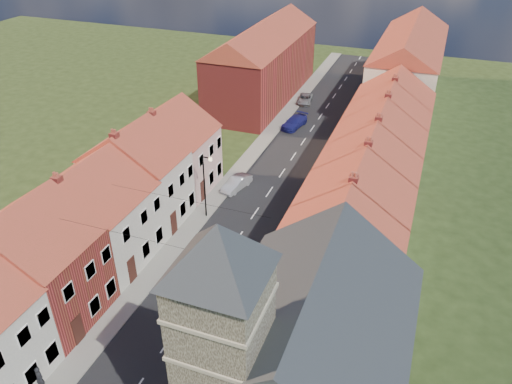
% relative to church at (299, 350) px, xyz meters
% --- Properties ---
extents(road, '(7.00, 90.00, 0.02)m').
position_rel_church_xyz_m(road, '(-9.36, 26.68, -5.87)').
color(road, black).
rests_on(road, ground).
extents(pavement_left, '(1.80, 90.00, 0.12)m').
position_rel_church_xyz_m(pavement_left, '(-13.76, 26.68, -5.82)').
color(pavement_left, slate).
rests_on(pavement_left, ground).
extents(pavement_right, '(1.80, 90.00, 0.12)m').
position_rel_church_xyz_m(pavement_right, '(-4.96, 26.68, -5.82)').
color(pavement_right, slate).
rests_on(pavement_right, ground).
extents(church, '(11.25, 14.25, 15.20)m').
position_rel_church_xyz_m(church, '(0.00, 0.00, 0.00)').
color(church, '#2A241D').
rests_on(church, ground).
extents(cottage_r_tudor, '(8.30, 5.20, 9.00)m').
position_rel_church_xyz_m(cottage_r_tudor, '(-0.09, 9.37, -1.41)').
color(cottage_r_tudor, '#F3EECC').
rests_on(cottage_r_tudor, ground).
extents(cottage_r_white_near, '(8.30, 6.00, 9.00)m').
position_rel_church_xyz_m(cottage_r_white_near, '(-0.06, 14.77, -1.40)').
color(cottage_r_white_near, '#F3EECC').
rests_on(cottage_r_white_near, ground).
extents(cottage_r_cream_mid, '(8.30, 5.20, 9.00)m').
position_rel_church_xyz_m(cottage_r_cream_mid, '(-0.06, 20.17, -1.40)').
color(cottage_r_cream_mid, '#F3EECC').
rests_on(cottage_r_cream_mid, ground).
extents(cottage_r_pink, '(8.30, 6.00, 9.00)m').
position_rel_church_xyz_m(cottage_r_pink, '(-0.06, 25.57, -1.40)').
color(cottage_r_pink, '#AA8B87').
rests_on(cottage_r_pink, ground).
extents(cottage_r_white_far, '(8.30, 5.20, 9.00)m').
position_rel_church_xyz_m(cottage_r_white_far, '(-0.06, 30.97, -1.40)').
color(cottage_r_white_far, silver).
rests_on(cottage_r_white_far, ground).
extents(cottage_r_cream_far, '(8.30, 6.00, 9.00)m').
position_rel_church_xyz_m(cottage_r_cream_far, '(-0.06, 36.37, -1.40)').
color(cottage_r_cream_far, '#F3EECC').
rests_on(cottage_r_cream_far, ground).
extents(cottage_l_cream, '(8.30, 6.30, 9.10)m').
position_rel_church_xyz_m(cottage_l_cream, '(-18.66, 2.22, -1.35)').
color(cottage_l_cream, maroon).
rests_on(cottage_l_cream, ground).
extents(cottage_l_white, '(8.30, 6.90, 8.80)m').
position_rel_church_xyz_m(cottage_l_white, '(-18.66, 8.62, -1.51)').
color(cottage_l_white, silver).
rests_on(cottage_l_white, ground).
extents(cottage_l_brick_mid, '(8.30, 5.70, 9.10)m').
position_rel_church_xyz_m(cottage_l_brick_mid, '(-18.66, 14.72, -1.35)').
color(cottage_l_brick_mid, silver).
rests_on(cottage_l_brick_mid, ground).
extents(cottage_l_pink, '(8.30, 6.30, 8.80)m').
position_rel_church_xyz_m(cottage_l_pink, '(-18.66, 20.52, -1.51)').
color(cottage_l_pink, '#AA8B87').
rests_on(cottage_l_pink, ground).
extents(block_right_far, '(8.30, 24.20, 10.50)m').
position_rel_church_xyz_m(block_right_far, '(-0.06, 51.68, -0.58)').
color(block_right_far, '#F3EECC').
rests_on(block_right_far, ground).
extents(block_left_far, '(8.30, 24.20, 10.50)m').
position_rel_church_xyz_m(block_left_far, '(-18.66, 46.68, -0.58)').
color(block_left_far, maroon).
rests_on(block_left_far, ground).
extents(lamppost, '(0.88, 0.15, 6.00)m').
position_rel_church_xyz_m(lamppost, '(-13.17, 16.68, -2.34)').
color(lamppost, black).
rests_on(lamppost, pavement_left).
extents(car_near, '(3.03, 4.81, 1.53)m').
position_rel_church_xyz_m(car_near, '(-10.86, 7.38, -5.11)').
color(car_near, black).
rests_on(car_near, ground).
extents(car_mid, '(2.15, 3.94, 1.23)m').
position_rel_church_xyz_m(car_mid, '(-12.56, 22.10, -5.26)').
color(car_mid, '#B6B9BF').
rests_on(car_mid, ground).
extents(car_far, '(2.65, 4.73, 1.29)m').
position_rel_church_xyz_m(car_far, '(-11.57, 38.34, -5.23)').
color(car_far, navy).
rests_on(car_far, ground).
extents(car_distant, '(2.26, 4.11, 1.09)m').
position_rel_church_xyz_m(car_distant, '(-12.56, 46.68, -5.33)').
color(car_distant, '#919497').
rests_on(car_distant, ground).
extents(pedestrian_left, '(0.64, 0.43, 1.71)m').
position_rel_church_xyz_m(pedestrian_left, '(-14.46, -3.09, -4.90)').
color(pedestrian_left, black).
rests_on(pedestrian_left, pavement_left).
extents(pedestrian_right, '(0.97, 0.83, 1.72)m').
position_rel_church_xyz_m(pedestrian_right, '(-5.66, 5.28, -4.90)').
color(pedestrian_right, black).
rests_on(pedestrian_right, pavement_right).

